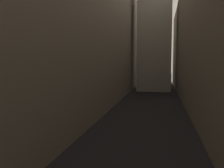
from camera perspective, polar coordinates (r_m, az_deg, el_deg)
name	(u,v)px	position (r m, az deg, el deg)	size (l,w,h in m)	color
ground_plane	(149,106)	(39.94, 8.47, -5.13)	(264.00, 264.00, 0.00)	black
building_block_left	(84,31)	(43.69, -6.40, 12.00)	(11.49, 108.00, 24.69)	gray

